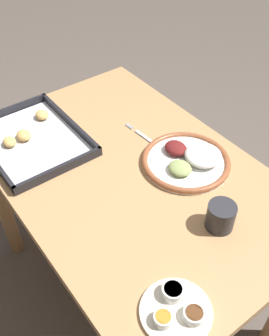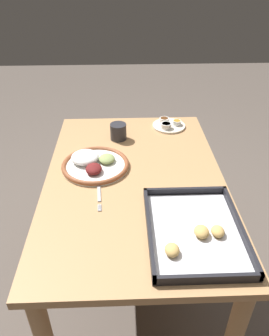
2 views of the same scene
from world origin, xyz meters
name	(u,v)px [view 2 (image 2 of 2)]	position (x,y,z in m)	size (l,w,h in m)	color
ground_plane	(135,288)	(0.00, 0.00, 0.00)	(8.00, 8.00, 0.00)	#564C44
dining_table	(135,200)	(0.00, 0.00, 0.61)	(1.12, 0.73, 0.74)	#AD7F51
dinner_plate	(94,164)	(-0.09, -0.17, 0.75)	(0.29, 0.29, 0.05)	white
fork	(99,192)	(0.09, -0.14, 0.74)	(0.20, 0.03, 0.00)	#B2B2B7
saucer_plate	(169,125)	(-0.45, 0.19, 0.75)	(0.17, 0.17, 0.04)	beige
baking_tray	(195,231)	(0.32, 0.19, 0.75)	(0.41, 0.31, 0.04)	black
drinking_cup	(118,132)	(-0.33, -0.07, 0.78)	(0.08, 0.08, 0.08)	#28282D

